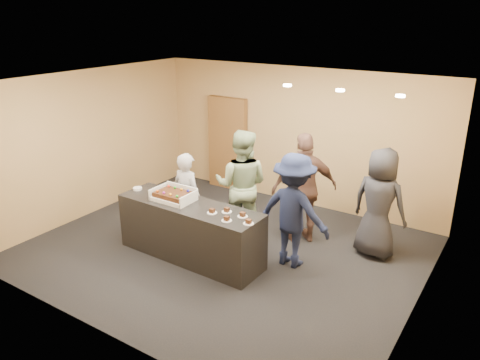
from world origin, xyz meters
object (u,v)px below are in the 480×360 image
Objects in this scene: serving_counter at (190,231)px; person_server_grey at (188,197)px; storage_cabinet at (228,144)px; person_navy_man at (294,211)px; cake_box at (174,197)px; person_dark_suit at (379,203)px; person_brown_extra at (304,189)px; person_sage_man at (242,185)px; plate_stack at (137,189)px; sheet_cake at (173,194)px.

serving_counter is 1.58× the size of person_server_grey.
storage_cabinet is 3.46m from person_navy_man.
person_dark_suit is (2.72, 1.64, -0.06)m from cake_box.
cake_box is at bearing 1.08° from person_brown_extra.
plate_stack is at bearing 16.33° from person_sage_man.
person_brown_extra reaches higher than plate_stack.
person_dark_suit is (0.98, 0.98, -0.00)m from person_navy_man.
plate_stack is (0.15, -2.85, -0.07)m from storage_cabinet.
person_navy_man is (1.85, 0.21, 0.12)m from person_server_grey.
storage_cabinet is 3.86m from person_dark_suit.
cake_box is at bearing 89.14° from sheet_cake.
serving_counter is 0.71m from person_server_grey.
person_dark_suit is (2.12, 0.63, -0.06)m from person_sage_man.
person_dark_suit is (2.83, 1.19, 0.12)m from person_server_grey.
sheet_cake reaches higher than plate_stack.
person_brown_extra reaches higher than person_server_grey.
person_sage_man is at bearing 76.17° from serving_counter.
person_sage_man is at bearing 59.55° from cake_box.
person_server_grey is (-0.43, 0.48, 0.31)m from serving_counter.
plate_stack is 0.08× the size of person_brown_extra.
sheet_cake is 0.31× the size of person_navy_man.
storage_cabinet reaches higher than person_sage_man.
storage_cabinet is (-1.26, 2.87, 0.54)m from serving_counter.
person_dark_suit is (2.72, 1.67, -0.12)m from sheet_cake.
person_server_grey is (-0.11, 0.48, -0.24)m from sheet_cake.
storage_cabinet is at bearing 115.05° from serving_counter.
cake_box is (0.94, -2.85, -0.05)m from storage_cabinet.
storage_cabinet reaches higher than cake_box.
plate_stack is 0.08× the size of person_navy_man.
person_navy_man is (1.74, 0.67, -0.06)m from cake_box.
plate_stack is at bearing 38.99° from person_server_grey.
storage_cabinet is at bearing -69.89° from person_sage_man.
cake_box is at bearing 109.23° from person_server_grey.
sheet_cake is 3.19m from person_dark_suit.
person_server_grey is 0.81× the size of person_sage_man.
plate_stack is 2.75m from person_brown_extra.
person_dark_suit is (3.51, 1.65, -0.04)m from plate_stack.
person_navy_man is at bearing -168.23° from person_server_grey.
cake_box is 2.11m from person_brown_extra.
person_brown_extra is (1.53, 1.48, -0.06)m from sheet_cake.
person_server_grey reaches higher than plate_stack.
person_server_grey is 1.87m from person_navy_man.
person_brown_extra is 1.20m from person_dark_suit.
person_sage_man reaches higher than person_dark_suit.
person_sage_man is (0.28, 1.03, 0.49)m from serving_counter.
cake_box is 4.35× the size of plate_stack.
sheet_cake is 1.87m from person_navy_man.
plate_stack is 2.62m from person_navy_man.
person_server_grey is at bearing 18.47° from person_sage_man.
storage_cabinet is at bearing 108.21° from sheet_cake.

